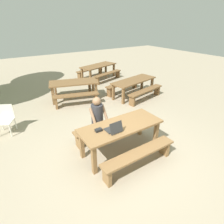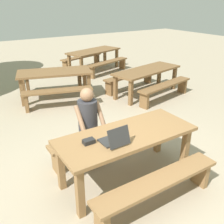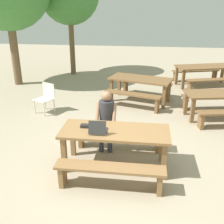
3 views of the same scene
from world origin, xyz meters
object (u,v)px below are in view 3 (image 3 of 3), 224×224
Objects in this scene: picnic_table_mid at (205,69)px; picnic_table_distant at (140,82)px; laptop at (98,129)px; plastic_chair at (46,97)px; person_seated at (106,117)px; small_pouch at (85,126)px; picnic_table_front at (115,136)px.

picnic_table_distant reaches higher than picnic_table_mid.
laptop is at bearing -82.74° from picnic_table_distant.
plastic_chair is (-1.95, 2.62, -0.38)m from laptop.
laptop is at bearing -92.50° from person_seated.
picnic_table_distant is at bearing 52.33° from plastic_chair.
laptop is 0.33m from small_pouch.
person_seated reaches higher than picnic_table_front.
small_pouch is 2.98m from plastic_chair.
laptop is at bearing -26.20° from plastic_chair.
picnic_table_front reaches higher than picnic_table_mid.
small_pouch is at bearing -33.67° from laptop.
picnic_table_mid is (2.61, 5.73, -0.01)m from picnic_table_front.
picnic_table_distant is (0.91, 3.66, -0.15)m from small_pouch.
person_seated is at bearing -15.75° from plastic_chair.
picnic_table_mid is 3.04m from picnic_table_distant.
picnic_table_distant is at bearing -100.85° from laptop.
laptop is 3.89m from picnic_table_distant.
picnic_table_distant is at bearing 76.00° from small_pouch.
picnic_table_front is 13.01× the size of small_pouch.
picnic_table_distant is at bearing -155.17° from picnic_table_mid.
picnic_table_mid is at bearing 60.59° from person_seated.
picnic_table_mid is at bearing 65.49° from picnic_table_front.
person_seated is 3.12m from picnic_table_distant.
laptop is at bearing -32.16° from small_pouch.
small_pouch reaches higher than picnic_table_mid.
person_seated is 0.62× the size of picnic_table_distant.
picnic_table_front is 0.36m from laptop.
person_seated is 0.57× the size of picnic_table_mid.
plastic_chair is at bearing -163.15° from picnic_table_mid.
laptop is 6.54m from picnic_table_mid.
small_pouch is at bearing -117.76° from person_seated.
plastic_chair is 0.37× the size of picnic_table_mid.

